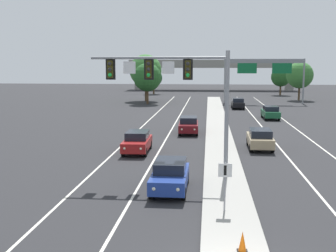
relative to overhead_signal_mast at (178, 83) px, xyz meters
name	(u,v)px	position (x,y,z in m)	size (l,w,h in m)	color
median_island	(221,155)	(2.75, 6.28, -5.44)	(2.40, 110.00, 0.15)	#9E9B93
lane_stripe_oncoming_center	(167,138)	(-1.95, 13.28, -5.51)	(0.14, 100.00, 0.01)	silver
lane_stripe_receding_center	(273,140)	(7.45, 13.28, -5.51)	(0.14, 100.00, 0.01)	silver
edge_stripe_left	(130,138)	(-5.25, 13.28, -5.51)	(0.14, 100.00, 0.01)	silver
edge_stripe_right	(312,141)	(10.75, 13.28, -5.51)	(0.14, 100.00, 0.01)	silver
overhead_signal_mast	(178,83)	(0.00, 0.00, 0.00)	(7.95, 0.44, 7.20)	gray
median_sign_post	(225,179)	(2.53, -6.15, -3.93)	(0.60, 0.10, 2.20)	gray
car_oncoming_blue	(170,175)	(-0.19, -2.74, -4.70)	(1.83, 4.47, 1.58)	navy
car_oncoming_red	(137,142)	(-3.55, 6.91, -4.70)	(1.88, 4.50, 1.58)	maroon
car_oncoming_darkred	(189,125)	(-0.12, 16.25, -4.70)	(1.93, 4.51, 1.58)	#5B0F14
car_receding_tan	(260,139)	(5.82, 9.12, -4.70)	(1.88, 4.49, 1.58)	tan
car_receding_green	(270,112)	(9.23, 28.12, -4.70)	(1.85, 4.48, 1.58)	#195633
car_receding_black	(238,103)	(6.10, 40.21, -4.70)	(1.83, 4.48, 1.58)	black
traffic_cone_median_nose	(242,242)	(3.00, -10.33, -5.01)	(0.36, 0.36, 0.74)	black
highway_sign_gantry	(264,67)	(10.95, 49.10, 0.65)	(13.28, 0.42, 7.50)	gray
overpass_bridge	(213,67)	(2.75, 86.75, 0.27)	(42.40, 6.40, 7.65)	gray
tree_far_right_c	(300,75)	(18.27, 56.44, -0.93)	(4.86, 4.86, 7.03)	#4C3823
tree_far_left_a	(146,71)	(-9.56, 52.38, -0.07)	(5.76, 5.76, 8.33)	#4C3823
tree_far_left_c	(154,78)	(-10.39, 70.17, -1.93)	(3.80, 3.80, 5.50)	#4C3823
tree_far_left_b	(147,77)	(-8.40, 46.45, -1.10)	(4.67, 4.67, 6.76)	#4C3823
tree_far_right_b	(281,77)	(16.97, 69.39, -1.63)	(4.12, 4.12, 5.96)	#4C3823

